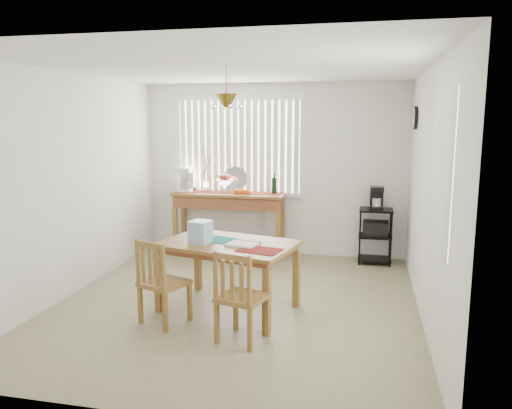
% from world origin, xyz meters
% --- Properties ---
extents(ground, '(4.00, 4.50, 0.01)m').
position_xyz_m(ground, '(0.00, 0.00, -0.01)').
color(ground, gray).
extents(room_shell, '(4.20, 4.70, 2.70)m').
position_xyz_m(room_shell, '(0.00, 0.02, 1.69)').
color(room_shell, white).
rests_on(room_shell, ground).
extents(sideboard, '(1.71, 0.48, 0.96)m').
position_xyz_m(sideboard, '(-0.64, 1.99, 0.72)').
color(sideboard, olive).
rests_on(sideboard, ground).
extents(sideboard_items, '(1.62, 0.41, 0.74)m').
position_xyz_m(sideboard_items, '(-0.91, 2.01, 1.11)').
color(sideboard_items, maroon).
rests_on(sideboard_items, sideboard).
extents(wire_cart, '(0.47, 0.37, 0.80)m').
position_xyz_m(wire_cart, '(1.54, 2.00, 0.48)').
color(wire_cart, black).
rests_on(wire_cart, ground).
extents(cart_items, '(0.19, 0.22, 0.33)m').
position_xyz_m(cart_items, '(1.54, 2.01, 0.95)').
color(cart_items, black).
rests_on(cart_items, wire_cart).
extents(dining_table, '(1.58, 1.21, 0.75)m').
position_xyz_m(dining_table, '(-0.05, -0.19, 0.67)').
color(dining_table, olive).
rests_on(dining_table, ground).
extents(table_items, '(1.07, 0.74, 0.24)m').
position_xyz_m(table_items, '(-0.21, -0.27, 0.84)').
color(table_items, '#13706A').
rests_on(table_items, dining_table).
extents(chair_left, '(0.53, 0.53, 0.89)m').
position_xyz_m(chair_left, '(-0.59, -0.72, 0.44)').
color(chair_left, olive).
rests_on(chair_left, ground).
extents(chair_right, '(0.50, 0.50, 0.88)m').
position_xyz_m(chair_right, '(0.28, -0.96, 0.43)').
color(chair_right, olive).
rests_on(chair_right, ground).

